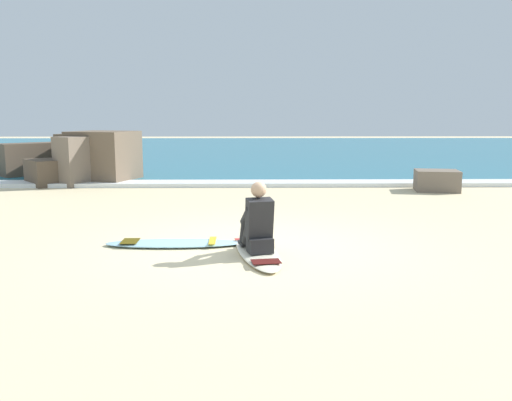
{
  "coord_description": "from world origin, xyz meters",
  "views": [
    {
      "loc": [
        -0.13,
        -7.56,
        1.9
      ],
      "look_at": [
        -0.0,
        0.8,
        0.55
      ],
      "focal_mm": 37.35,
      "sensor_mm": 36.0,
      "label": 1
    }
  ],
  "objects_px": {
    "surfboard_main": "(257,251)",
    "surfboard_spare_near": "(174,243)",
    "surfer_seated": "(258,224)",
    "shoreline_rock": "(437,181)"
  },
  "relations": [
    {
      "from": "surfboard_main",
      "to": "surfboard_spare_near",
      "type": "bearing_deg",
      "value": 158.81
    },
    {
      "from": "surfboard_spare_near",
      "to": "surfer_seated",
      "type": "bearing_deg",
      "value": -25.48
    },
    {
      "from": "surfboard_spare_near",
      "to": "shoreline_rock",
      "type": "distance_m",
      "value": 8.09
    },
    {
      "from": "surfboard_spare_near",
      "to": "shoreline_rock",
      "type": "xyz_separation_m",
      "value": [
        5.84,
        5.59,
        0.23
      ]
    },
    {
      "from": "surfboard_main",
      "to": "surfer_seated",
      "type": "xyz_separation_m",
      "value": [
        0.0,
        -0.11,
        0.4
      ]
    },
    {
      "from": "surfboard_main",
      "to": "shoreline_rock",
      "type": "xyz_separation_m",
      "value": [
        4.63,
        6.06,
        0.23
      ]
    },
    {
      "from": "surfer_seated",
      "to": "shoreline_rock",
      "type": "relative_size",
      "value": 0.9
    },
    {
      "from": "surfer_seated",
      "to": "surfboard_spare_near",
      "type": "bearing_deg",
      "value": 154.52
    },
    {
      "from": "shoreline_rock",
      "to": "surfboard_spare_near",
      "type": "bearing_deg",
      "value": -136.28
    },
    {
      "from": "surfboard_main",
      "to": "surfboard_spare_near",
      "type": "relative_size",
      "value": 1.08
    }
  ]
}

